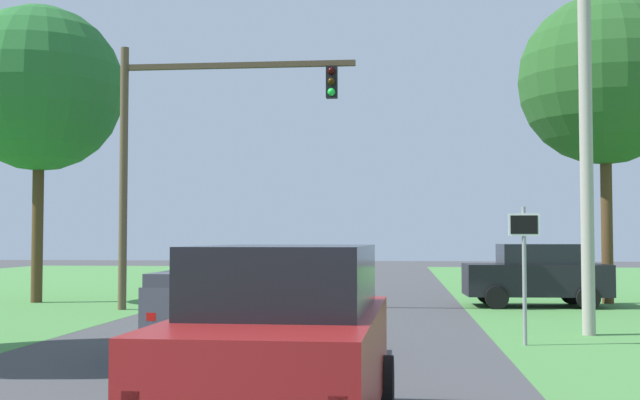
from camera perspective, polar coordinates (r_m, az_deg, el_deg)
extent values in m
plane|color=#424244|center=(14.52, -5.10, -10.89)|extent=(120.00, 120.00, 0.00)
cube|color=maroon|center=(8.31, -2.50, -11.17)|extent=(1.96, 4.64, 0.98)
cube|color=black|center=(8.46, -2.23, -5.44)|extent=(1.70, 2.88, 0.66)
cube|color=red|center=(6.32, -13.01, -13.36)|extent=(0.14, 0.06, 0.12)
cylinder|color=black|center=(9.95, -6.55, -12.59)|extent=(0.24, 0.72, 0.72)
cylinder|color=black|center=(9.70, 4.48, -12.86)|extent=(0.24, 0.72, 0.72)
cube|color=#4C515B|center=(14.56, -5.61, -7.40)|extent=(2.07, 4.97, 0.95)
cube|color=black|center=(14.27, -5.79, -4.46)|extent=(1.81, 1.89, 0.56)
cube|color=#41454E|center=(13.01, -6.91, -5.43)|extent=(1.96, 1.89, 0.20)
cube|color=red|center=(12.38, -11.68, -7.98)|extent=(0.14, 0.06, 0.12)
cube|color=red|center=(12.00, -3.90, -8.20)|extent=(0.14, 0.06, 0.12)
cylinder|color=black|center=(16.31, -8.14, -8.54)|extent=(0.25, 0.80, 0.80)
cylinder|color=black|center=(15.96, -0.88, -8.70)|extent=(0.25, 0.80, 0.80)
cylinder|color=black|center=(13.36, -11.29, -9.83)|extent=(0.25, 0.80, 0.80)
cylinder|color=black|center=(12.93, -2.42, -10.12)|extent=(0.25, 0.80, 0.80)
cylinder|color=brown|center=(24.50, -13.56, 1.52)|extent=(0.24, 0.24, 7.67)
cube|color=#4C3D2B|center=(24.06, -5.72, 9.33)|extent=(6.79, 0.16, 0.16)
cube|color=black|center=(23.57, 0.83, 8.21)|extent=(0.32, 0.28, 0.90)
sphere|color=black|center=(23.48, 0.80, 8.99)|extent=(0.22, 0.22, 0.22)
sphere|color=black|center=(23.42, 0.80, 8.27)|extent=(0.22, 0.22, 0.22)
sphere|color=#1ED83F|center=(23.37, 0.80, 7.55)|extent=(0.22, 0.22, 0.22)
cylinder|color=gray|center=(16.40, 14.08, -5.16)|extent=(0.08, 0.08, 2.69)
cube|color=white|center=(16.35, 14.05, -1.68)|extent=(0.60, 0.03, 0.44)
cube|color=black|center=(16.34, 14.06, -1.68)|extent=(0.52, 0.01, 0.36)
cylinder|color=#4C351E|center=(27.52, 19.39, -1.53)|extent=(0.36, 0.36, 5.11)
sphere|color=#265723|center=(27.98, 19.24, 7.94)|extent=(5.46, 5.46, 5.46)
cube|color=black|center=(25.70, 14.80, -5.40)|extent=(4.30, 2.10, 0.95)
cube|color=black|center=(25.72, 15.24, -3.66)|extent=(2.60, 1.80, 0.61)
cube|color=red|center=(26.17, 9.96, -5.29)|extent=(0.07, 0.14, 0.12)
cube|color=red|center=(24.59, 10.37, -5.46)|extent=(0.07, 0.14, 0.12)
cylinder|color=black|center=(26.96, 17.16, -6.25)|extent=(0.69, 0.26, 0.68)
cylinder|color=black|center=(25.08, 18.21, -6.51)|extent=(0.69, 0.26, 0.68)
cylinder|color=black|center=(26.47, 11.60, -6.38)|extent=(0.69, 0.26, 0.68)
cylinder|color=black|center=(24.55, 12.23, -6.67)|extent=(0.69, 0.26, 0.68)
cylinder|color=#9E998E|center=(18.69, 18.04, 6.62)|extent=(0.28, 0.28, 10.10)
cylinder|color=#4C351E|center=(27.92, -19.11, -1.73)|extent=(0.36, 0.36, 4.93)
sphere|color=#26672C|center=(28.34, -18.97, 7.37)|extent=(5.39, 5.39, 5.39)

